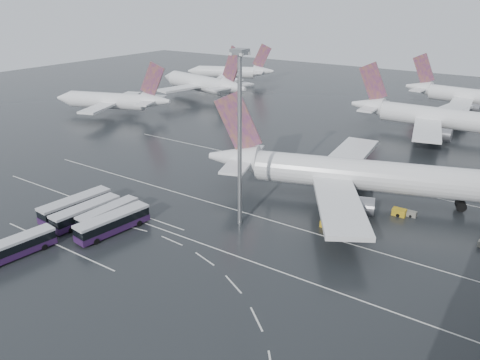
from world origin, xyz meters
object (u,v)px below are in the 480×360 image
Objects in this scene: jet_remote_west at (114,101)px; bus_row_near_a at (76,206)px; airliner_gate_c at (475,98)px; bus_row_near_c at (108,214)px; airliner_main at (350,175)px; bus_row_near_d at (113,223)px; gse_cart_belly_e at (399,212)px; floodlight_mast at (240,120)px; gse_cart_belly_b at (411,214)px; jet_remote_far at (232,72)px; bus_row_far_a at (14,247)px; jet_remote_mid at (203,84)px; bus_row_near_b at (86,213)px; gse_cart_belly_c at (327,224)px; airliner_gate_b at (442,119)px.

jet_remote_west is 79.75m from bus_row_near_a.
airliner_gate_c is 4.23× the size of bus_row_near_c.
airliner_main reaches higher than jet_remote_west.
gse_cart_belly_e is (39.46, 34.99, -1.18)m from bus_row_near_d.
bus_row_near_c is 0.40× the size of floodlight_mast.
bus_row_near_c is at bearing -143.24° from gse_cart_belly_b.
jet_remote_far is 148.52m from gse_cart_belly_b.
bus_row_far_a is at bearing 108.95° from jet_remote_west.
floodlight_mast is (82.11, -43.75, 14.66)m from jet_remote_west.
airliner_main is 1.22× the size of jet_remote_mid.
gse_cart_belly_e is at bearing 147.25° from jet_remote_west.
jet_remote_far reaches higher than bus_row_near_a.
jet_remote_far is at bearing 137.65° from gse_cart_belly_e.
bus_row_near_b is (50.76, -98.39, -3.79)m from jet_remote_mid.
bus_row_near_d is at bearing -17.50° from bus_row_far_a.
airliner_main reaches higher than airliner_gate_c.
floodlight_mast reaches higher than gse_cart_belly_b.
bus_row_near_a reaches higher than bus_row_near_d.
jet_remote_west is 84.09m from bus_row_near_c.
gse_cart_belly_c is at bearing -127.43° from gse_cart_belly_e.
jet_remote_far is 2.78× the size of bus_row_near_a.
bus_row_near_d is (-35.39, -135.99, -2.81)m from airliner_gate_c.
jet_remote_far is at bearing 29.43° from bus_row_far_a.
airliner_gate_c reaches higher than bus_row_near_b.
gse_cart_belly_c is (1.70, -14.18, -4.65)m from airliner_main.
gse_cart_belly_c is (-11.30, -13.07, 0.09)m from gse_cart_belly_b.
jet_remote_far is 147.79m from bus_row_near_c.
bus_row_near_d reaches higher than bus_row_near_c.
jet_remote_mid is at bearing 139.40° from gse_cart_belly_c.
airliner_gate_b is at bearing 78.57° from floodlight_mast.
gse_cart_belly_c is at bearing -54.75° from bus_row_near_b.
gse_cart_belly_e is (22.99, 19.77, -18.79)m from floodlight_mast.
jet_remote_west is at bearing 49.72° from bus_row_near_c.
bus_row_near_b is at bearing -143.13° from gse_cart_belly_e.
bus_row_near_d is 6.32× the size of gse_cart_belly_c.
floodlight_mast reaches higher than airliner_gate_b.
jet_remote_mid reaches higher than bus_row_near_b.
airliner_gate_c is 1.70× the size of floodlight_mast.
jet_remote_west reaches higher than gse_cart_belly_e.
airliner_gate_b is 39.74m from airliner_gate_c.
bus_row_near_d is 0.45× the size of floodlight_mast.
gse_cart_belly_c is (13.71, 7.64, -18.87)m from floodlight_mast.
bus_row_near_c is 39.74m from gse_cart_belly_c.
bus_row_far_a is (-2.72, -16.69, 0.07)m from bus_row_near_c.
bus_row_near_d is at bearing 118.16° from jet_remote_west.
airliner_main is at bearing 175.12° from gse_cart_belly_b.
jet_remote_west reaches higher than bus_row_near_d.
airliner_gate_b is at bearing 135.50° from jet_remote_far.
jet_remote_west is 18.85× the size of gse_cart_belly_c.
jet_remote_west is 16.68× the size of gse_cart_belly_e.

